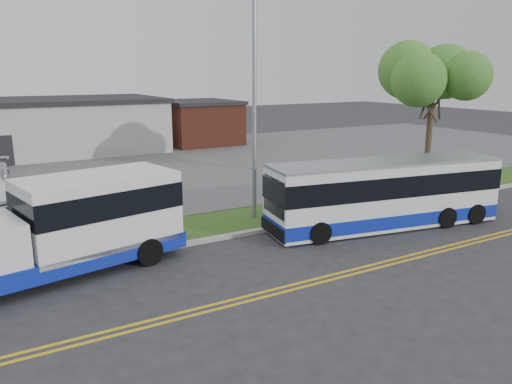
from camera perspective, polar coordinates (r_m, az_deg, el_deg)
ground at (r=18.46m, az=-3.96°, el=-6.65°), size 140.00×140.00×0.00m
lane_line_north at (r=15.34m, az=2.52°, el=-10.95°), size 70.00×0.12×0.01m
lane_line_south at (r=15.11m, az=3.14°, el=-11.35°), size 70.00×0.12×0.01m
curb at (r=19.37m, az=-5.41°, el=-5.45°), size 80.00×0.30×0.15m
verge at (r=20.95m, az=-7.47°, el=-4.10°), size 80.00×3.30×0.10m
parking_lot at (r=34.05m, az=-16.70°, el=2.29°), size 80.00×25.00×0.10m
brick_wing at (r=45.55m, az=-6.61°, el=7.93°), size 6.30×7.30×3.90m
tree_east at (r=28.47m, az=19.66°, el=12.47°), size 5.20×5.20×8.33m
streetlight_near at (r=21.17m, az=-0.10°, el=10.49°), size 0.35×1.53×9.50m
shuttle_bus at (r=17.23m, az=-19.85°, el=-3.19°), size 8.32×4.04×3.07m
transit_bus at (r=21.50m, az=14.47°, el=-0.18°), size 10.36×3.97×2.81m
pedestrian at (r=19.47m, az=-21.23°, el=-3.16°), size 0.71×0.47×1.95m
grocery_bag_left at (r=19.43m, az=-21.78°, el=-5.76°), size 0.32×0.32×0.32m
grocery_bag_right at (r=19.98m, az=-20.30°, el=-5.10°), size 0.32×0.32×0.32m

